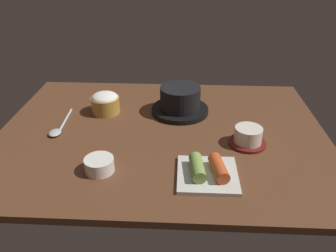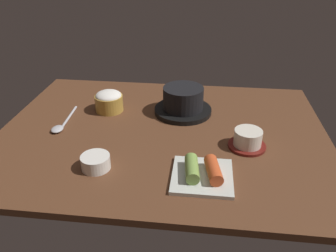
{
  "view_description": "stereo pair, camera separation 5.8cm",
  "coord_description": "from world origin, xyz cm",
  "px_view_note": "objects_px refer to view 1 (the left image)",
  "views": [
    {
      "loc": [
        6.48,
        -89.53,
        54.09
      ],
      "look_at": [
        2.0,
        -2.0,
        5.0
      ],
      "focal_mm": 36.11,
      "sensor_mm": 36.0,
      "label": 1
    },
    {
      "loc": [
        12.24,
        -89.05,
        54.09
      ],
      "look_at": [
        2.0,
        -2.0,
        5.0
      ],
      "focal_mm": 36.11,
      "sensor_mm": 36.0,
      "label": 2
    }
  ],
  "objects_px": {
    "tea_cup_with_saucer": "(248,137)",
    "spoon": "(58,129)",
    "side_bowl_near": "(99,164)",
    "rice_bowl": "(105,102)",
    "stone_pot": "(180,101)",
    "kimchi_plate": "(208,171)"
  },
  "relations": [
    {
      "from": "rice_bowl",
      "to": "kimchi_plate",
      "type": "height_order",
      "value": "rice_bowl"
    },
    {
      "from": "tea_cup_with_saucer",
      "to": "kimchi_plate",
      "type": "relative_size",
      "value": 0.71
    },
    {
      "from": "kimchi_plate",
      "to": "side_bowl_near",
      "type": "distance_m",
      "value": 0.27
    },
    {
      "from": "side_bowl_near",
      "to": "stone_pot",
      "type": "bearing_deg",
      "value": 59.99
    },
    {
      "from": "tea_cup_with_saucer",
      "to": "stone_pot",
      "type": "bearing_deg",
      "value": 135.44
    },
    {
      "from": "side_bowl_near",
      "to": "kimchi_plate",
      "type": "bearing_deg",
      "value": -2.07
    },
    {
      "from": "kimchi_plate",
      "to": "spoon",
      "type": "relative_size",
      "value": 0.81
    },
    {
      "from": "rice_bowl",
      "to": "side_bowl_near",
      "type": "distance_m",
      "value": 0.33
    },
    {
      "from": "stone_pot",
      "to": "side_bowl_near",
      "type": "height_order",
      "value": "stone_pot"
    },
    {
      "from": "side_bowl_near",
      "to": "spoon",
      "type": "relative_size",
      "value": 0.41
    },
    {
      "from": "rice_bowl",
      "to": "side_bowl_near",
      "type": "height_order",
      "value": "rice_bowl"
    },
    {
      "from": "stone_pot",
      "to": "side_bowl_near",
      "type": "distance_m",
      "value": 0.4
    },
    {
      "from": "tea_cup_with_saucer",
      "to": "spoon",
      "type": "xyz_separation_m",
      "value": [
        -0.57,
        0.05,
        -0.02
      ]
    },
    {
      "from": "stone_pot",
      "to": "spoon",
      "type": "distance_m",
      "value": 0.4
    },
    {
      "from": "tea_cup_with_saucer",
      "to": "spoon",
      "type": "distance_m",
      "value": 0.57
    },
    {
      "from": "stone_pot",
      "to": "spoon",
      "type": "height_order",
      "value": "stone_pot"
    },
    {
      "from": "rice_bowl",
      "to": "tea_cup_with_saucer",
      "type": "distance_m",
      "value": 0.48
    },
    {
      "from": "tea_cup_with_saucer",
      "to": "side_bowl_near",
      "type": "distance_m",
      "value": 0.42
    },
    {
      "from": "rice_bowl",
      "to": "side_bowl_near",
      "type": "bearing_deg",
      "value": -80.64
    },
    {
      "from": "rice_bowl",
      "to": "tea_cup_with_saucer",
      "type": "relative_size",
      "value": 0.89
    },
    {
      "from": "side_bowl_near",
      "to": "tea_cup_with_saucer",
      "type": "bearing_deg",
      "value": 20.45
    },
    {
      "from": "side_bowl_near",
      "to": "spoon",
      "type": "xyz_separation_m",
      "value": [
        -0.17,
        0.2,
        -0.01
      ]
    }
  ]
}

